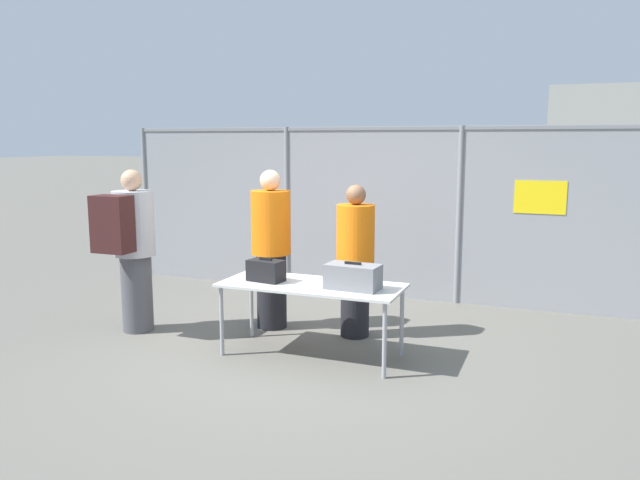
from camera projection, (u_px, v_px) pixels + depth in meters
The scene contains 9 objects.
ground_plane at pixel (291, 354), 6.17m from camera, with size 120.00×120.00×0.00m, color #605E56.
fence_section at pixel (370, 208), 8.33m from camera, with size 7.27×0.07×2.27m.
inspection_table at pixel (311, 290), 6.01m from camera, with size 1.76×0.74×0.72m.
suitcase_black at pixel (266, 271), 6.11m from camera, with size 0.37×0.25×0.23m.
suitcase_grey at pixel (353, 277), 5.78m from camera, with size 0.51×0.30×0.26m.
traveler_hooded at pixel (131, 244), 6.72m from camera, with size 0.44×0.68×1.78m.
security_worker_near at pixel (355, 259), 6.60m from camera, with size 0.40×0.40×1.63m.
security_worker_far at pixel (271, 247), 6.91m from camera, with size 0.44×0.44×1.77m.
utility_trailer at pixel (551, 258), 8.97m from camera, with size 3.99×2.00×0.71m.
Camera 1 is at (2.43, -5.39, 2.09)m, focal length 35.00 mm.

